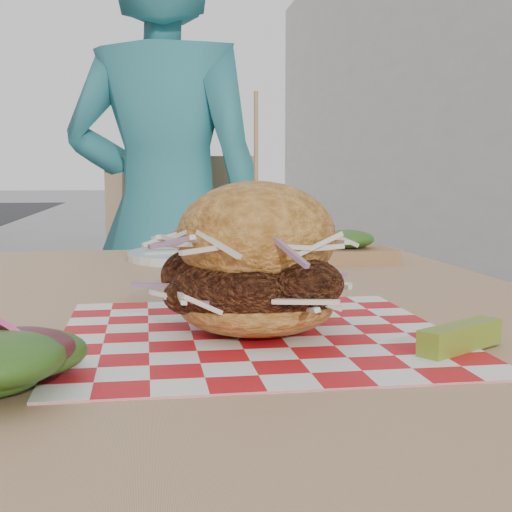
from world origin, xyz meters
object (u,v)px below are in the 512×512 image
at_px(diner, 166,224).
at_px(sandwich, 256,268).
at_px(patio_table, 233,364).
at_px(patio_chair, 190,305).

distance_m(diner, sandwich, 1.24).
distance_m(patio_table, sandwich, 0.24).
height_order(patio_chair, sandwich, sandwich).
bearing_deg(sandwich, diner, 92.17).
height_order(diner, sandwich, diner).
height_order(patio_table, sandwich, sandwich).
xyz_separation_m(patio_table, sandwich, (-0.00, -0.19, 0.14)).
bearing_deg(patio_table, diner, 92.65).
bearing_deg(diner, sandwich, 113.42).
height_order(diner, patio_chair, diner).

